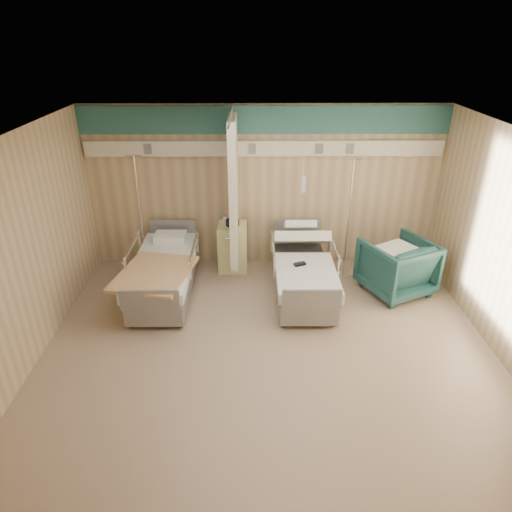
{
  "coord_description": "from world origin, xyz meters",
  "views": [
    {
      "loc": [
        -0.21,
        -5.02,
        3.87
      ],
      "look_at": [
        -0.15,
        0.6,
        1.05
      ],
      "focal_mm": 32.0,
      "sensor_mm": 36.0,
      "label": 1
    }
  ],
  "objects_px": {
    "iv_stand_right": "(345,252)",
    "visitor_armchair": "(397,266)",
    "bed_right": "(303,277)",
    "bed_left": "(165,278)",
    "iv_stand_left": "(145,249)",
    "bedside_cabinet": "(233,247)"
  },
  "relations": [
    {
      "from": "bed_left",
      "to": "visitor_armchair",
      "type": "xyz_separation_m",
      "value": [
        3.7,
        0.09,
        0.14
      ]
    },
    {
      "from": "bed_right",
      "to": "iv_stand_right",
      "type": "relative_size",
      "value": 1.05
    },
    {
      "from": "bed_left",
      "to": "visitor_armchair",
      "type": "relative_size",
      "value": 2.17
    },
    {
      "from": "bed_left",
      "to": "iv_stand_left",
      "type": "distance_m",
      "value": 0.97
    },
    {
      "from": "bed_right",
      "to": "bed_left",
      "type": "relative_size",
      "value": 1.0
    },
    {
      "from": "bed_right",
      "to": "bedside_cabinet",
      "type": "height_order",
      "value": "bedside_cabinet"
    },
    {
      "from": "bedside_cabinet",
      "to": "iv_stand_left",
      "type": "relative_size",
      "value": 0.41
    },
    {
      "from": "bed_left",
      "to": "iv_stand_left",
      "type": "xyz_separation_m",
      "value": [
        -0.48,
        0.84,
        0.11
      ]
    },
    {
      "from": "bedside_cabinet",
      "to": "visitor_armchair",
      "type": "xyz_separation_m",
      "value": [
        2.65,
        -0.81,
        0.03
      ]
    },
    {
      "from": "bed_right",
      "to": "visitor_armchair",
      "type": "xyz_separation_m",
      "value": [
        1.5,
        0.09,
        0.14
      ]
    },
    {
      "from": "iv_stand_right",
      "to": "iv_stand_left",
      "type": "bearing_deg",
      "value": 177.82
    },
    {
      "from": "bed_right",
      "to": "bed_left",
      "type": "distance_m",
      "value": 2.2
    },
    {
      "from": "bed_right",
      "to": "bedside_cabinet",
      "type": "relative_size",
      "value": 2.54
    },
    {
      "from": "bed_right",
      "to": "bedside_cabinet",
      "type": "xyz_separation_m",
      "value": [
        -1.15,
        0.9,
        0.11
      ]
    },
    {
      "from": "visitor_armchair",
      "to": "iv_stand_right",
      "type": "xyz_separation_m",
      "value": [
        -0.71,
        0.61,
        -0.03
      ]
    },
    {
      "from": "iv_stand_right",
      "to": "iv_stand_left",
      "type": "relative_size",
      "value": 0.99
    },
    {
      "from": "iv_stand_left",
      "to": "bed_right",
      "type": "bearing_deg",
      "value": -17.35
    },
    {
      "from": "bed_left",
      "to": "iv_stand_left",
      "type": "height_order",
      "value": "iv_stand_left"
    },
    {
      "from": "iv_stand_left",
      "to": "bed_left",
      "type": "bearing_deg",
      "value": -60.18
    },
    {
      "from": "bed_right",
      "to": "iv_stand_left",
      "type": "height_order",
      "value": "iv_stand_left"
    },
    {
      "from": "iv_stand_right",
      "to": "bed_left",
      "type": "bearing_deg",
      "value": -166.73
    },
    {
      "from": "iv_stand_right",
      "to": "visitor_armchair",
      "type": "bearing_deg",
      "value": -40.61
    }
  ]
}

